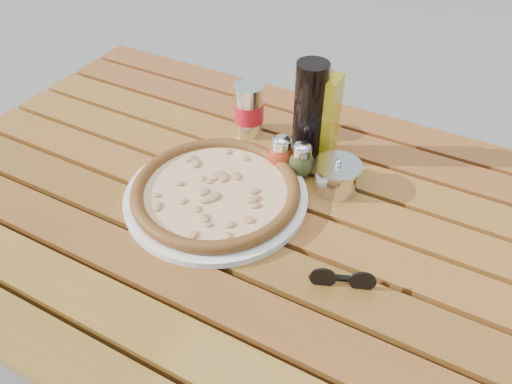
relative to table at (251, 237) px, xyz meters
The scene contains 10 objects.
table is the anchor object (origin of this frame).
plate 0.11m from the table, behind, with size 0.36×0.36×0.01m, color silver.
pizza 0.12m from the table, behind, with size 0.45×0.45×0.03m.
pepper_shaker 0.18m from the table, 93.09° to the left, with size 0.07×0.07×0.08m.
oregano_shaker 0.19m from the table, 74.90° to the left, with size 0.06×0.06×0.08m.
dark_bottle 0.28m from the table, 83.79° to the left, with size 0.07×0.07×0.22m, color black.
soda_can 0.30m from the table, 119.85° to the left, with size 0.09×0.09×0.12m.
olive_oil_cruet 0.29m from the table, 78.27° to the left, with size 0.06×0.06×0.21m.
parmesan_tin 0.21m from the table, 49.50° to the left, with size 0.12×0.12×0.07m.
sunglasses 0.25m from the table, 21.99° to the right, with size 0.11×0.06×0.04m.
Camera 1 is at (0.34, -0.61, 1.41)m, focal length 35.00 mm.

